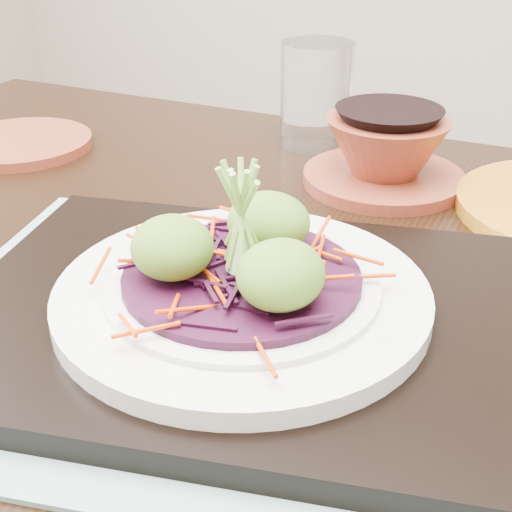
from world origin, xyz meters
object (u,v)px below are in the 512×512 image
at_px(white_plate, 242,294).
at_px(terracotta_bowl_set, 386,155).
at_px(serving_tray, 242,315).
at_px(terracotta_side_plate, 20,143).
at_px(water_glass, 316,95).
at_px(dining_table, 252,374).

relative_size(white_plate, terracotta_bowl_set, 1.19).
height_order(serving_tray, terracotta_side_plate, serving_tray).
bearing_deg(water_glass, terracotta_bowl_set, -36.27).
height_order(white_plate, water_glass, water_glass).
height_order(serving_tray, water_glass, water_glass).
distance_m(dining_table, water_glass, 0.34).
bearing_deg(water_glass, dining_table, -75.76).
bearing_deg(white_plate, terracotta_side_plate, 152.38).
height_order(white_plate, terracotta_bowl_set, terracotta_bowl_set).
relative_size(serving_tray, white_plate, 1.54).
height_order(dining_table, terracotta_side_plate, terracotta_side_plate).
bearing_deg(terracotta_side_plate, water_glass, 29.88).
relative_size(dining_table, terracotta_side_plate, 7.45).
height_order(dining_table, water_glass, water_glass).
height_order(dining_table, white_plate, white_plate).
distance_m(dining_table, white_plate, 0.14).
height_order(serving_tray, terracotta_bowl_set, terracotta_bowl_set).
relative_size(water_glass, terracotta_bowl_set, 0.55).
xyz_separation_m(dining_table, serving_tray, (0.03, -0.07, 0.11)).
bearing_deg(serving_tray, water_glass, 91.35).
distance_m(serving_tray, terracotta_side_plate, 0.44).
relative_size(terracotta_side_plate, water_glass, 1.40).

